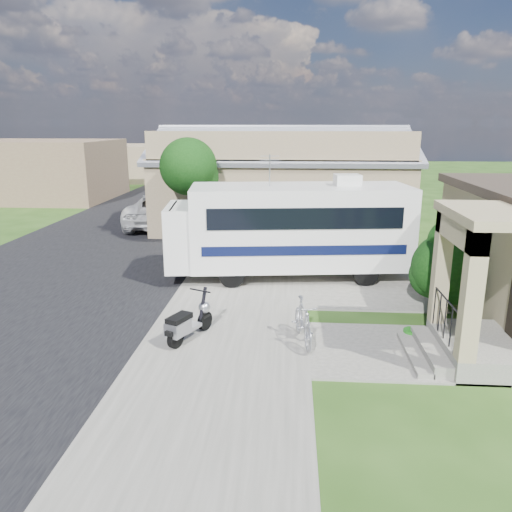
# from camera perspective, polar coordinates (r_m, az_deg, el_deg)

# --- Properties ---
(ground) EXTENTS (120.00, 120.00, 0.00)m
(ground) POSITION_cam_1_polar(r_m,az_deg,el_deg) (12.89, 1.44, -8.52)
(ground) COLOR #1F3D10
(street_slab) EXTENTS (9.00, 80.00, 0.02)m
(street_slab) POSITION_cam_1_polar(r_m,az_deg,el_deg) (23.80, -15.72, 1.95)
(street_slab) COLOR black
(street_slab) RESTS_ON ground
(sidewalk_slab) EXTENTS (4.00, 80.00, 0.06)m
(sidewalk_slab) POSITION_cam_1_polar(r_m,az_deg,el_deg) (22.45, 0.10, 1.82)
(sidewalk_slab) COLOR #605F57
(sidewalk_slab) RESTS_ON ground
(driveway_slab) EXTENTS (7.00, 6.00, 0.05)m
(driveway_slab) POSITION_cam_1_polar(r_m,az_deg,el_deg) (17.12, 7.18, -2.53)
(driveway_slab) COLOR #605F57
(driveway_slab) RESTS_ON ground
(walk_slab) EXTENTS (4.00, 3.00, 0.05)m
(walk_slab) POSITION_cam_1_polar(r_m,az_deg,el_deg) (12.21, 15.66, -10.37)
(walk_slab) COLOR #605F57
(walk_slab) RESTS_ON ground
(warehouse) EXTENTS (12.50, 8.40, 5.04)m
(warehouse) POSITION_cam_1_polar(r_m,az_deg,el_deg) (25.97, 2.94, 7.98)
(warehouse) COLOR #837152
(warehouse) RESTS_ON ground
(distant_bldg_far) EXTENTS (10.00, 8.00, 4.00)m
(distant_bldg_far) POSITION_cam_1_polar(r_m,az_deg,el_deg) (38.21, -23.52, 9.03)
(distant_bldg_far) COLOR brown
(distant_bldg_far) RESTS_ON ground
(distant_bldg_near) EXTENTS (8.00, 7.00, 3.20)m
(distant_bldg_near) POSITION_cam_1_polar(r_m,az_deg,el_deg) (48.50, -14.82, 10.29)
(distant_bldg_near) COLOR #837152
(distant_bldg_near) RESTS_ON ground
(street_tree_a) EXTENTS (2.44, 2.40, 4.58)m
(street_tree_a) POSITION_cam_1_polar(r_m,az_deg,el_deg) (21.37, -7.43, 9.77)
(street_tree_a) COLOR black
(street_tree_a) RESTS_ON ground
(street_tree_b) EXTENTS (2.44, 2.40, 4.73)m
(street_tree_b) POSITION_cam_1_polar(r_m,az_deg,el_deg) (31.20, -3.77, 11.72)
(street_tree_b) COLOR black
(street_tree_b) RESTS_ON ground
(street_tree_c) EXTENTS (2.44, 2.40, 4.42)m
(street_tree_c) POSITION_cam_1_polar(r_m,az_deg,el_deg) (40.13, -1.99, 12.04)
(street_tree_c) COLOR black
(street_tree_c) RESTS_ON ground
(motorhome) EXTENTS (8.26, 3.44, 4.11)m
(motorhome) POSITION_cam_1_polar(r_m,az_deg,el_deg) (16.80, 3.99, 3.36)
(motorhome) COLOR silver
(motorhome) RESTS_ON ground
(shrub) EXTENTS (2.11, 2.01, 2.58)m
(shrub) POSITION_cam_1_polar(r_m,az_deg,el_deg) (14.92, 21.11, -0.87)
(shrub) COLOR black
(shrub) RESTS_ON ground
(scooter) EXTENTS (0.96, 1.63, 1.13)m
(scooter) POSITION_cam_1_polar(r_m,az_deg,el_deg) (12.14, -7.84, -7.59)
(scooter) COLOR black
(scooter) RESTS_ON ground
(bicycle) EXTENTS (0.83, 1.83, 1.06)m
(bicycle) POSITION_cam_1_polar(r_m,az_deg,el_deg) (11.97, 5.40, -7.71)
(bicycle) COLOR #A2A2A9
(bicycle) RESTS_ON ground
(pickup_truck) EXTENTS (3.09, 6.42, 1.76)m
(pickup_truck) POSITION_cam_1_polar(r_m,az_deg,el_deg) (26.20, -10.43, 5.37)
(pickup_truck) COLOR silver
(pickup_truck) RESTS_ON ground
(van) EXTENTS (2.83, 5.99, 1.69)m
(van) POSITION_cam_1_polar(r_m,az_deg,el_deg) (33.33, -8.67, 7.39)
(van) COLOR silver
(van) RESTS_ON ground
(garden_hose) EXTENTS (0.43, 0.43, 0.19)m
(garden_hose) POSITION_cam_1_polar(r_m,az_deg,el_deg) (13.00, 17.39, -8.56)
(garden_hose) COLOR #196D15
(garden_hose) RESTS_ON ground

